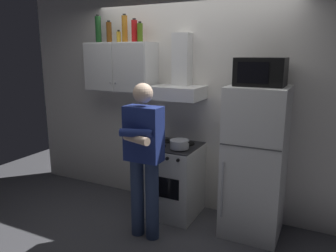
# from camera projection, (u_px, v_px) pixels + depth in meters

# --- Properties ---
(ground_plane) EXTENTS (7.00, 7.00, 0.00)m
(ground_plane) POSITION_uv_depth(u_px,v_px,m) (168.00, 222.00, 3.78)
(ground_plane) COLOR #4C4C51
(back_wall_tiled) EXTENTS (4.80, 0.10, 2.70)m
(back_wall_tiled) POSITION_uv_depth(u_px,v_px,m) (190.00, 101.00, 4.00)
(back_wall_tiled) COLOR silver
(back_wall_tiled) RESTS_ON ground_plane
(upper_cabinet) EXTENTS (0.90, 0.37, 0.60)m
(upper_cabinet) POSITION_uv_depth(u_px,v_px,m) (121.00, 67.00, 4.09)
(upper_cabinet) COLOR silver
(stove_oven) EXTENTS (0.60, 0.62, 0.87)m
(stove_oven) POSITION_uv_depth(u_px,v_px,m) (173.00, 179.00, 3.92)
(stove_oven) COLOR white
(stove_oven) RESTS_ON ground_plane
(range_hood) EXTENTS (0.60, 0.44, 0.75)m
(range_hood) POSITION_uv_depth(u_px,v_px,m) (179.00, 82.00, 3.78)
(range_hood) COLOR white
(refrigerator) EXTENTS (0.60, 0.62, 1.60)m
(refrigerator) POSITION_uv_depth(u_px,v_px,m) (255.00, 162.00, 3.43)
(refrigerator) COLOR white
(refrigerator) RESTS_ON ground_plane
(microwave) EXTENTS (0.48, 0.37, 0.28)m
(microwave) POSITION_uv_depth(u_px,v_px,m) (261.00, 72.00, 3.24)
(microwave) COLOR black
(microwave) RESTS_ON refrigerator
(person_standing) EXTENTS (0.38, 0.33, 1.64)m
(person_standing) POSITION_uv_depth(u_px,v_px,m) (144.00, 156.00, 3.31)
(person_standing) COLOR navy
(person_standing) RESTS_ON ground_plane
(cooking_pot) EXTENTS (0.32, 0.22, 0.10)m
(cooking_pot) POSITION_uv_depth(u_px,v_px,m) (180.00, 144.00, 3.65)
(cooking_pot) COLOR #B7BABF
(cooking_pot) RESTS_ON stove_oven
(bottle_liquor_amber) EXTENTS (0.07, 0.07, 0.34)m
(bottle_liquor_amber) POSITION_uv_depth(u_px,v_px,m) (125.00, 29.00, 3.97)
(bottle_liquor_amber) COLOR #B7721E
(bottle_liquor_amber) RESTS_ON upper_cabinet
(bottle_beer_brown) EXTENTS (0.07, 0.07, 0.27)m
(bottle_beer_brown) POSITION_uv_depth(u_px,v_px,m) (109.00, 32.00, 4.08)
(bottle_beer_brown) COLOR brown
(bottle_beer_brown) RESTS_ON upper_cabinet
(bottle_soda_red) EXTENTS (0.07, 0.07, 0.27)m
(bottle_soda_red) POSITION_uv_depth(u_px,v_px,m) (134.00, 31.00, 3.89)
(bottle_soda_red) COLOR red
(bottle_soda_red) RESTS_ON upper_cabinet
(bottle_wine_green) EXTENTS (0.08, 0.08, 0.34)m
(bottle_wine_green) POSITION_uv_depth(u_px,v_px,m) (98.00, 29.00, 4.11)
(bottle_wine_green) COLOR #19471E
(bottle_wine_green) RESTS_ON upper_cabinet
(bottle_olive_oil) EXTENTS (0.07, 0.07, 0.23)m
(bottle_olive_oil) POSITION_uv_depth(u_px,v_px,m) (140.00, 32.00, 3.85)
(bottle_olive_oil) COLOR #4C6B19
(bottle_olive_oil) RESTS_ON upper_cabinet
(bottle_spice_jar) EXTENTS (0.05, 0.05, 0.15)m
(bottle_spice_jar) POSITION_uv_depth(u_px,v_px,m) (119.00, 37.00, 4.05)
(bottle_spice_jar) COLOR gold
(bottle_spice_jar) RESTS_ON upper_cabinet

